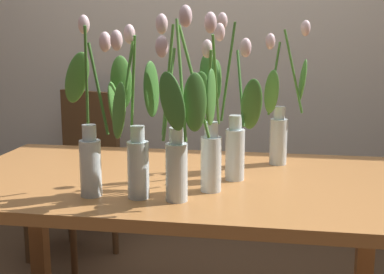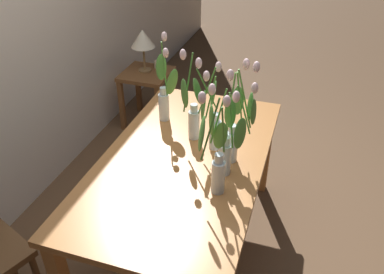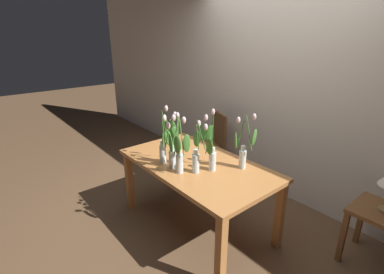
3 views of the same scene
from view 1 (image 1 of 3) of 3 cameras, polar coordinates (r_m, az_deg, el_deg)
room_wall_rear at (r=3.09m, az=2.97°, el=13.15°), size 9.00×0.10×2.70m
dining_table at (r=1.90m, az=-1.75°, el=-7.06°), size 1.60×0.90×0.74m
tulip_vase_0 at (r=2.05m, az=9.76°, el=1.93°), size 0.18×0.20×0.56m
tulip_vase_1 at (r=1.54m, az=-1.44°, el=1.06°), size 0.23×0.16×0.58m
tulip_vase_2 at (r=1.61m, az=-6.52°, el=-0.42°), size 0.14×0.20×0.54m
tulip_vase_3 at (r=1.70m, az=1.94°, el=0.29°), size 0.14×0.17×0.54m
tulip_vase_4 at (r=1.67m, az=-10.89°, el=-0.12°), size 0.22×0.13×0.57m
tulip_vase_5 at (r=1.80m, az=4.64°, el=0.78°), size 0.22×0.22×0.58m
dining_chair at (r=2.99m, az=-12.29°, el=-3.02°), size 0.52×0.52×0.93m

